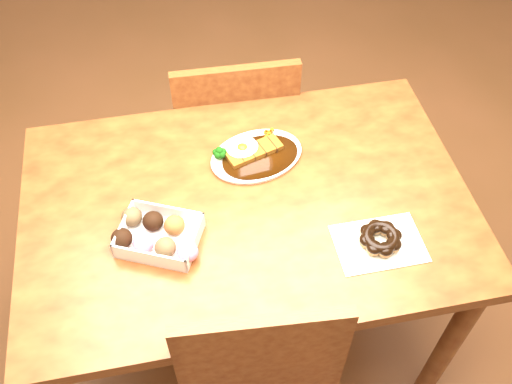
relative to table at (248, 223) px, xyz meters
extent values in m
plane|color=brown|center=(0.00, 0.00, -0.65)|extent=(6.00, 6.00, 0.00)
cube|color=#542210|center=(0.00, 0.00, 0.08)|extent=(1.20, 0.80, 0.04)
cylinder|color=#542210|center=(0.54, -0.34, -0.30)|extent=(0.06, 0.06, 0.71)
cylinder|color=#542210|center=(-0.54, 0.34, -0.30)|extent=(0.06, 0.06, 0.71)
cylinder|color=#542210|center=(0.54, 0.34, -0.30)|extent=(0.06, 0.06, 0.71)
cube|color=#542210|center=(0.05, 0.60, -0.22)|extent=(0.43, 0.43, 0.04)
cylinder|color=#542210|center=(0.22, 0.76, -0.45)|extent=(0.04, 0.04, 0.41)
cylinder|color=#542210|center=(-0.12, 0.78, -0.45)|extent=(0.04, 0.04, 0.41)
cylinder|color=#542210|center=(0.21, 0.42, -0.45)|extent=(0.04, 0.04, 0.41)
cylinder|color=#542210|center=(-0.13, 0.44, -0.45)|extent=(0.04, 0.04, 0.41)
cube|color=#542210|center=(0.04, 0.41, 0.02)|extent=(0.40, 0.04, 0.40)
cube|color=#542210|center=(-0.04, -0.41, 0.02)|extent=(0.40, 0.06, 0.40)
ellipsoid|color=white|center=(0.05, 0.15, 0.10)|extent=(0.30, 0.25, 0.01)
ellipsoid|color=black|center=(0.06, 0.14, 0.11)|extent=(0.26, 0.21, 0.01)
cube|color=#6B380C|center=(0.05, 0.15, 0.12)|extent=(0.17, 0.10, 0.02)
ellipsoid|color=white|center=(0.02, 0.17, 0.13)|extent=(0.11, 0.10, 0.01)
ellipsoid|color=#FFB214|center=(0.02, 0.17, 0.13)|extent=(0.03, 0.03, 0.02)
cube|color=white|center=(-0.24, -0.09, 0.12)|extent=(0.24, 0.22, 0.05)
ellipsoid|color=black|center=(-0.33, -0.08, 0.13)|extent=(0.05, 0.05, 0.05)
ellipsoid|color=pink|center=(-0.28, -0.10, 0.13)|extent=(0.05, 0.05, 0.05)
ellipsoid|color=black|center=(-0.23, -0.13, 0.13)|extent=(0.05, 0.05, 0.05)
ellipsoid|color=pink|center=(-0.18, -0.15, 0.13)|extent=(0.05, 0.05, 0.05)
ellipsoid|color=black|center=(-0.30, -0.02, 0.13)|extent=(0.05, 0.05, 0.05)
ellipsoid|color=black|center=(-0.25, -0.04, 0.13)|extent=(0.05, 0.05, 0.05)
ellipsoid|color=brown|center=(-0.20, -0.07, 0.13)|extent=(0.05, 0.05, 0.05)
cube|color=silver|center=(0.30, -0.20, 0.10)|extent=(0.22, 0.16, 0.00)
torus|color=olive|center=(0.30, -0.20, 0.12)|extent=(0.11, 0.11, 0.04)
torus|color=black|center=(0.30, -0.20, 0.13)|extent=(0.10, 0.10, 0.02)
camera|label=1|loc=(-0.16, -0.94, 1.29)|focal=40.00mm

